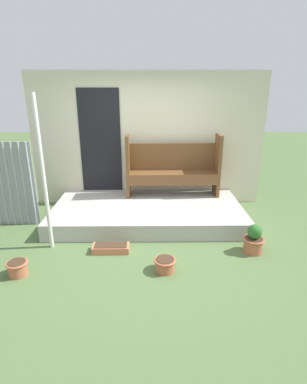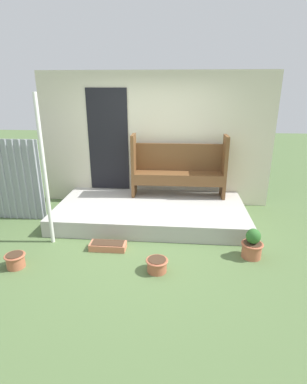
{
  "view_description": "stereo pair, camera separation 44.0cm",
  "coord_description": "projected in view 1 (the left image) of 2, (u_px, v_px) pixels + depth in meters",
  "views": [
    {
      "loc": [
        0.13,
        -4.17,
        2.32
      ],
      "look_at": [
        0.17,
        0.3,
        0.73
      ],
      "focal_mm": 28.0,
      "sensor_mm": 36.0,
      "label": 1
    },
    {
      "loc": [
        0.57,
        -4.15,
        2.32
      ],
      "look_at": [
        0.17,
        0.3,
        0.73
      ],
      "focal_mm": 28.0,
      "sensor_mm": 36.0,
      "label": 2
    }
  ],
  "objects": [
    {
      "name": "house_wall",
      "position": [
        146.0,
        141.0,
        5.91
      ],
      "size": [
        4.58,
        0.08,
        2.6
      ],
      "color": "beige",
      "rests_on": "ground_plane"
    },
    {
      "name": "flower_pot_right",
      "position": [
        254.0,
        240.0,
        4.37
      ],
      "size": [
        0.31,
        0.31,
        0.44
      ],
      "color": "#B26042",
      "rests_on": "ground_plane"
    },
    {
      "name": "porch_slab",
      "position": [
        148.0,
        212.0,
        5.47
      ],
      "size": [
        3.38,
        1.71,
        0.28
      ],
      "color": "#B2AFA8",
      "rests_on": "ground_plane"
    },
    {
      "name": "support_post",
      "position": [
        43.0,
        176.0,
        4.2
      ],
      "size": [
        0.06,
        0.06,
        2.25
      ],
      "color": "silver",
      "rests_on": "ground_plane"
    },
    {
      "name": "ground_plane",
      "position": [
        143.0,
        242.0,
        4.71
      ],
      "size": [
        24.0,
        24.0,
        0.0
      ],
      "primitive_type": "plane",
      "color": "#516B3D"
    },
    {
      "name": "bench",
      "position": [
        173.0,
        166.0,
        5.77
      ],
      "size": [
        1.79,
        0.43,
        1.19
      ],
      "rotation": [
        0.0,
        0.0,
        0.02
      ],
      "color": "brown",
      "rests_on": "porch_slab"
    },
    {
      "name": "flower_pot_left",
      "position": [
        18.0,
        268.0,
        3.86
      ],
      "size": [
        0.28,
        0.28,
        0.2
      ],
      "color": "#B26042",
      "rests_on": "ground_plane"
    },
    {
      "name": "flower_pot_middle",
      "position": [
        165.0,
        264.0,
        3.95
      ],
      "size": [
        0.3,
        0.3,
        0.18
      ],
      "color": "#B26042",
      "rests_on": "ground_plane"
    },
    {
      "name": "planter_box_rect",
      "position": [
        111.0,
        248.0,
        4.43
      ],
      "size": [
        0.54,
        0.22,
        0.11
      ],
      "color": "#C67251",
      "rests_on": "ground_plane"
    }
  ]
}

